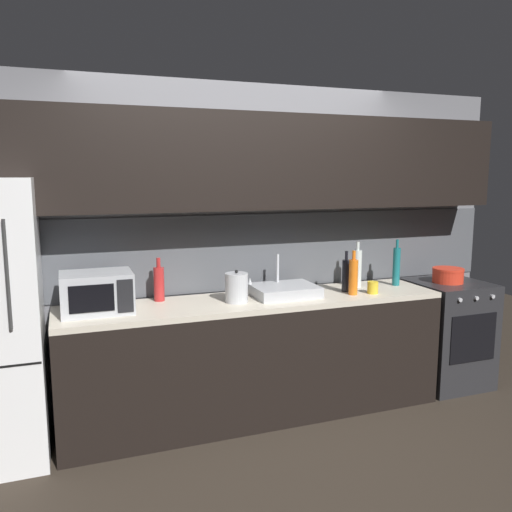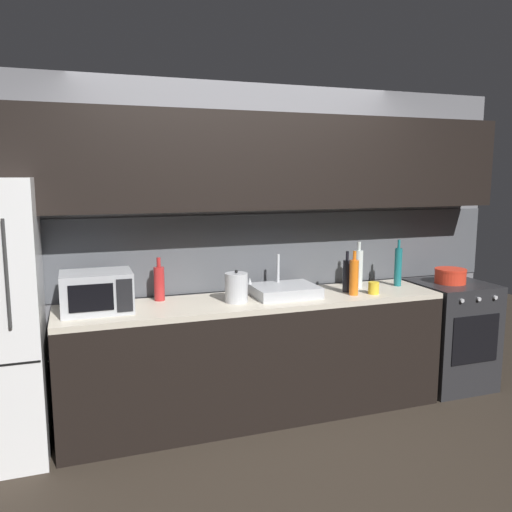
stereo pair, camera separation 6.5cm
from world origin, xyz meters
The scene contains 14 objects.
ground_plane centered at (0.00, 0.00, 0.00)m, with size 10.00×10.00×0.00m, color #2D261E.
back_wall centered at (0.00, 1.20, 1.55)m, with size 4.59×0.44×2.50m.
counter_run centered at (0.00, 0.90, 0.45)m, with size 2.85×0.60×0.90m.
oven_range centered at (1.76, 0.90, 0.45)m, with size 0.60×0.62×0.90m.
microwave centered at (-1.12, 0.92, 1.04)m, with size 0.46×0.35×0.27m.
sink_basin centered at (0.23, 0.93, 0.94)m, with size 0.48×0.38×0.30m.
kettle centered at (-0.17, 0.87, 1.01)m, with size 0.20×0.17×0.24m.
wine_bottle_teal centered at (1.25, 0.96, 1.06)m, with size 0.06×0.06×0.38m.
wine_bottle_dark centered at (0.74, 0.89, 1.03)m, with size 0.06×0.06×0.32m.
wine_bottle_clear centered at (0.92, 1.01, 1.06)m, with size 0.07×0.07×0.37m.
wine_bottle_red centered at (-0.68, 1.10, 1.03)m, with size 0.08×0.08×0.32m.
wine_bottle_orange centered at (0.74, 0.78, 1.04)m, with size 0.07×0.07×0.34m.
mug_yellow centered at (0.90, 0.76, 0.95)m, with size 0.08×0.08×0.09m, color gold.
cooking_pot centered at (1.74, 0.90, 0.96)m, with size 0.26×0.26×0.12m.
Camera 1 is at (-1.31, -2.62, 1.81)m, focal length 36.63 mm.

